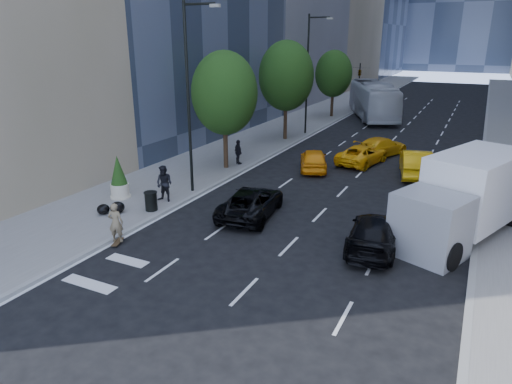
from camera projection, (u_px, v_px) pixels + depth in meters
The scene contains 23 objects.
ground at pixel (267, 242), 19.55m from camera, with size 160.00×160.00×0.00m, color black.
sidewalk_left at pixel (309, 118), 48.75m from camera, with size 6.00×120.00×0.15m, color slate.
sidewalk_right at pixel (510, 134), 40.77m from camera, with size 4.00×120.00×0.15m, color slate.
lamp_near at pixel (191, 88), 23.72m from camera, with size 2.13×0.22×10.00m.
lamp_far at pixel (309, 68), 38.99m from camera, with size 2.13×0.22×10.00m.
tree_near at pixel (224, 93), 28.60m from camera, with size 4.20×4.20×7.46m.
tree_mid at pixel (286, 76), 36.97m from camera, with size 4.50×4.50×7.99m.
tree_far at pixel (334, 74), 48.22m from camera, with size 3.90×3.90×6.92m.
traffic_signal at pixel (360, 73), 54.80m from camera, with size 2.48×0.53×5.20m.
skateboarder at pixel (116, 225), 19.08m from camera, with size 0.63×0.41×1.72m, color #827251.
black_sedan_lincoln at pixel (251, 202), 22.23m from camera, with size 2.27×4.92×1.37m, color black.
black_sedan_mercedes at pixel (374, 233), 18.72m from camera, with size 1.94×4.77×1.38m, color black.
taxi_a at pixel (314, 159), 29.91m from camera, with size 1.68×4.17×1.42m, color #FF980D.
taxi_b at pixel (416, 163), 28.65m from camera, with size 1.75×5.02×1.65m, color #E6A80C.
taxi_c at pixel (362, 155), 31.36m from camera, with size 2.17×4.70×1.31m, color #FFB30D.
taxi_d at pixel (381, 147), 33.51m from camera, with size 1.93×4.75×1.38m, color #E6A00C.
city_bus at pixel (373, 100), 49.16m from camera, with size 3.17×13.56×3.78m, color silver.
box_truck at pixel (465, 197), 19.54m from camera, with size 5.29×7.94×3.58m.
pedestrian_a at pixel (164, 184), 23.67m from camera, with size 0.93×0.72×1.91m, color black.
pedestrian_b at pixel (238, 152), 30.69m from camera, with size 0.98×0.41×1.66m, color black.
trash_can at pixel (151, 202), 22.57m from camera, with size 0.61×0.61×0.91m, color black.
planter_shrub at pixel (119, 178), 24.16m from camera, with size 0.96×0.96×2.31m.
garbage_bags at pixel (112, 208), 22.21m from camera, with size 1.15×1.10×0.57m.
Camera 1 is at (7.47, -16.18, 8.34)m, focal length 32.00 mm.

